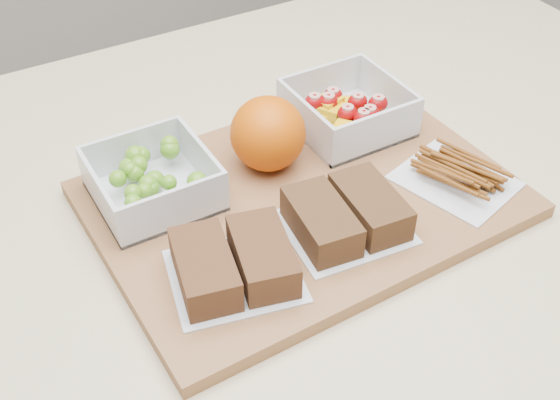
{
  "coord_description": "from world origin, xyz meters",
  "views": [
    {
      "loc": [
        -0.28,
        -0.45,
        1.39
      ],
      "look_at": [
        -0.02,
        0.01,
        0.93
      ],
      "focal_mm": 45.0,
      "sensor_mm": 36.0,
      "label": 1
    }
  ],
  "objects_px": {
    "sandwich_bag_center": "(346,215)",
    "pretzel_bag": "(457,172)",
    "cutting_board": "(303,199)",
    "fruit_container": "(347,112)",
    "orange": "(268,134)",
    "sandwich_bag_left": "(234,263)",
    "grape_container": "(153,180)"
  },
  "relations": [
    {
      "from": "sandwich_bag_center",
      "to": "pretzel_bag",
      "type": "height_order",
      "value": "sandwich_bag_center"
    },
    {
      "from": "cutting_board",
      "to": "fruit_container",
      "type": "height_order",
      "value": "fruit_container"
    },
    {
      "from": "fruit_container",
      "to": "sandwich_bag_center",
      "type": "distance_m",
      "value": 0.18
    },
    {
      "from": "cutting_board",
      "to": "sandwich_bag_center",
      "type": "xyz_separation_m",
      "value": [
        0.01,
        -0.07,
        0.03
      ]
    },
    {
      "from": "fruit_container",
      "to": "orange",
      "type": "relative_size",
      "value": 1.49
    },
    {
      "from": "sandwich_bag_left",
      "to": "sandwich_bag_center",
      "type": "relative_size",
      "value": 1.08
    },
    {
      "from": "sandwich_bag_left",
      "to": "sandwich_bag_center",
      "type": "xyz_separation_m",
      "value": [
        0.12,
        0.0,
        -0.0
      ]
    },
    {
      "from": "cutting_board",
      "to": "orange",
      "type": "bearing_deg",
      "value": 95.03
    },
    {
      "from": "fruit_container",
      "to": "orange",
      "type": "xyz_separation_m",
      "value": [
        -0.11,
        -0.02,
        0.02
      ]
    },
    {
      "from": "cutting_board",
      "to": "sandwich_bag_center",
      "type": "bearing_deg",
      "value": -84.7
    },
    {
      "from": "orange",
      "to": "sandwich_bag_left",
      "type": "height_order",
      "value": "orange"
    },
    {
      "from": "orange",
      "to": "sandwich_bag_center",
      "type": "distance_m",
      "value": 0.13
    },
    {
      "from": "sandwich_bag_left",
      "to": "sandwich_bag_center",
      "type": "bearing_deg",
      "value": 1.7
    },
    {
      "from": "cutting_board",
      "to": "sandwich_bag_center",
      "type": "height_order",
      "value": "sandwich_bag_center"
    },
    {
      "from": "fruit_container",
      "to": "sandwich_bag_center",
      "type": "xyz_separation_m",
      "value": [
        -0.1,
        -0.14,
        -0.0
      ]
    },
    {
      "from": "grape_container",
      "to": "orange",
      "type": "bearing_deg",
      "value": -5.57
    },
    {
      "from": "cutting_board",
      "to": "pretzel_bag",
      "type": "distance_m",
      "value": 0.16
    },
    {
      "from": "pretzel_bag",
      "to": "sandwich_bag_left",
      "type": "bearing_deg",
      "value": -178.9
    },
    {
      "from": "sandwich_bag_left",
      "to": "fruit_container",
      "type": "bearing_deg",
      "value": 33.58
    },
    {
      "from": "grape_container",
      "to": "fruit_container",
      "type": "height_order",
      "value": "fruit_container"
    },
    {
      "from": "orange",
      "to": "fruit_container",
      "type": "bearing_deg",
      "value": 8.5
    },
    {
      "from": "cutting_board",
      "to": "grape_container",
      "type": "xyz_separation_m",
      "value": [
        -0.13,
        0.07,
        0.03
      ]
    },
    {
      "from": "sandwich_bag_left",
      "to": "pretzel_bag",
      "type": "distance_m",
      "value": 0.27
    },
    {
      "from": "cutting_board",
      "to": "sandwich_bag_center",
      "type": "relative_size",
      "value": 3.35
    },
    {
      "from": "grape_container",
      "to": "sandwich_bag_center",
      "type": "distance_m",
      "value": 0.2
    },
    {
      "from": "orange",
      "to": "sandwich_bag_left",
      "type": "bearing_deg",
      "value": -129.72
    },
    {
      "from": "fruit_container",
      "to": "sandwich_bag_center",
      "type": "bearing_deg",
      "value": -124.64
    },
    {
      "from": "sandwich_bag_center",
      "to": "fruit_container",
      "type": "bearing_deg",
      "value": 55.36
    },
    {
      "from": "cutting_board",
      "to": "grape_container",
      "type": "relative_size",
      "value": 3.64
    },
    {
      "from": "sandwich_bag_left",
      "to": "pretzel_bag",
      "type": "xyz_separation_m",
      "value": [
        0.27,
        0.01,
        -0.0
      ]
    },
    {
      "from": "sandwich_bag_left",
      "to": "orange",
      "type": "bearing_deg",
      "value": 50.28
    },
    {
      "from": "cutting_board",
      "to": "fruit_container",
      "type": "distance_m",
      "value": 0.14
    }
  ]
}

